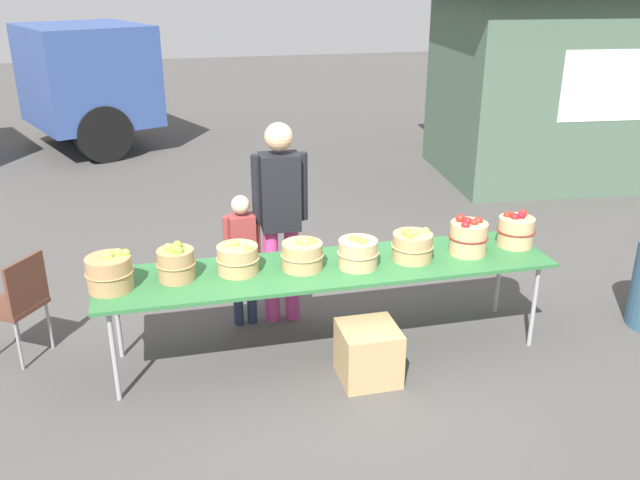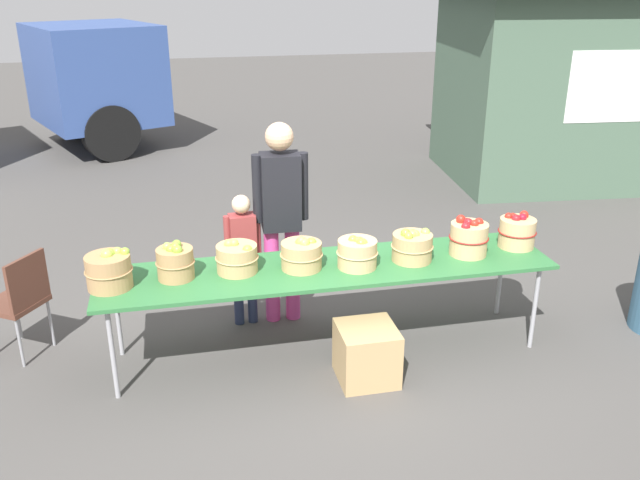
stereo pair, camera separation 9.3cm
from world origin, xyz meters
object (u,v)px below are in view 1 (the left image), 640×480
apple_basket_green_2 (238,258)px  child_customer (243,250)px  vendor_adult (280,208)px  folding_chair (18,299)px  apple_basket_red_0 (468,237)px  apple_basket_green_5 (412,245)px  apple_basket_green_3 (303,254)px  market_table (329,270)px  apple_basket_green_4 (358,252)px  produce_crate (368,353)px  apple_basket_green_1 (176,263)px  apple_basket_red_1 (516,230)px  apple_basket_green_0 (110,272)px

apple_basket_green_2 → child_customer: size_ratio=0.28×
vendor_adult → folding_chair: vendor_adult is taller
apple_basket_red_0 → apple_basket_green_5: bearing=-178.2°
child_customer → apple_basket_red_0: bearing=157.4°
apple_basket_green_3 → child_customer: child_customer is taller
market_table → apple_basket_green_5: apple_basket_green_5 is taller
market_table → child_customer: (-0.59, 0.62, -0.03)m
market_table → child_customer: child_customer is taller
vendor_adult → folding_chair: size_ratio=2.04×
apple_basket_red_0 → folding_chair: bearing=172.1°
apple_basket_green_4 → produce_crate: apple_basket_green_4 is taller
apple_basket_green_2 → apple_basket_red_0: (1.84, -0.06, 0.03)m
apple_basket_green_4 → vendor_adult: 0.85m
produce_crate → apple_basket_green_5: bearing=41.8°
apple_basket_green_1 → child_customer: (0.56, 0.58, -0.19)m
apple_basket_green_3 → apple_basket_green_4: apple_basket_green_3 is taller
apple_basket_red_0 → apple_basket_red_1: apple_basket_red_0 is taller
apple_basket_green_0 → child_customer: bearing=32.0°
apple_basket_green_5 → apple_basket_red_0: (0.48, 0.02, 0.02)m
apple_basket_green_5 → folding_chair: (-3.03, 0.50, -0.36)m
apple_basket_red_0 → produce_crate: size_ratio=0.75×
apple_basket_green_0 → apple_basket_green_5: apple_basket_green_0 is taller
apple_basket_green_2 → apple_basket_green_4: (0.91, -0.11, 0.01)m
market_table → apple_basket_green_4: size_ratio=10.90×
apple_basket_green_5 → child_customer: child_customer is taller
apple_basket_green_2 → apple_basket_green_3: (0.49, -0.05, 0.00)m
apple_basket_red_1 → produce_crate: apple_basket_red_1 is taller
apple_basket_green_3 → folding_chair: (-2.15, 0.47, -0.36)m
apple_basket_green_1 → apple_basket_green_2: bearing=2.4°
apple_basket_green_4 → apple_basket_green_5: (0.45, 0.03, 0.00)m
apple_basket_green_1 → apple_basket_green_4: size_ratio=0.90×
apple_basket_green_1 → apple_basket_red_0: size_ratio=0.90×
market_table → apple_basket_green_5: size_ratio=10.50×
apple_basket_green_4 → apple_basket_red_0: bearing=3.1°
apple_basket_green_1 → apple_basket_green_3: size_ratio=0.88×
apple_basket_green_2 → produce_crate: (0.89, -0.50, -0.65)m
child_customer → produce_crate: size_ratio=2.73×
apple_basket_green_0 → apple_basket_green_4: 1.83m
apple_basket_green_0 → apple_basket_green_5: bearing=-0.1°
apple_basket_green_0 → apple_basket_green_1: 0.47m
apple_basket_red_1 → vendor_adult: (-1.87, 0.56, 0.15)m
apple_basket_green_4 → apple_basket_green_5: apple_basket_green_5 is taller
apple_basket_green_0 → apple_basket_green_5: (2.28, -0.00, -0.01)m
apple_basket_red_0 → vendor_adult: vendor_adult is taller
folding_chair → produce_crate: 2.73m
apple_basket_green_2 → produce_crate: bearing=-29.7°
apple_basket_green_3 → apple_basket_green_5: 0.87m
apple_basket_green_4 → produce_crate: bearing=-93.2°
apple_basket_green_4 → apple_basket_red_0: apple_basket_red_0 is taller
vendor_adult → child_customer: vendor_adult is taller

